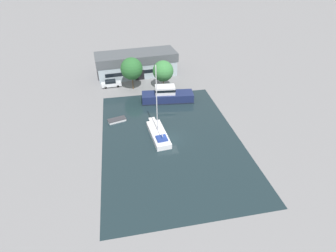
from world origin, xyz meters
TOP-DOWN VIEW (x-y plane):
  - ground_plane at (0.00, 0.00)m, footprint 440.00×440.00m
  - water_canal at (0.00, 0.00)m, footprint 24.05×35.54m
  - warehouse_building at (-3.21, 29.98)m, footprint 21.42×9.58m
  - quay_tree_near_building at (2.25, 20.47)m, footprint 4.88×4.88m
  - quay_tree_by_water at (-4.96, 21.41)m, footprint 5.12×5.12m
  - parked_car at (-10.11, 23.58)m, footprint 4.84×2.04m
  - sailboat_moored at (-2.08, 1.21)m, footprint 3.42×9.36m
  - motor_cruiser at (1.94, 13.91)m, footprint 11.59×4.59m
  - small_dinghy at (-9.26, 7.63)m, footprint 3.78×2.42m

SIDE VIEW (x-z plane):
  - ground_plane at x=0.00m, z-range 0.00..0.00m
  - water_canal at x=0.00m, z-range 0.00..0.01m
  - small_dinghy at x=-9.26m, z-range 0.01..0.54m
  - sailboat_moored at x=-2.08m, z-range -6.00..7.31m
  - parked_car at x=-10.11m, z-range 0.00..1.70m
  - motor_cruiser at x=1.94m, z-range -0.48..3.13m
  - warehouse_building at x=-3.21m, z-range 0.04..5.95m
  - quay_tree_near_building at x=2.25m, z-range 0.96..7.78m
  - quay_tree_by_water at x=-4.96m, z-range 1.27..8.95m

